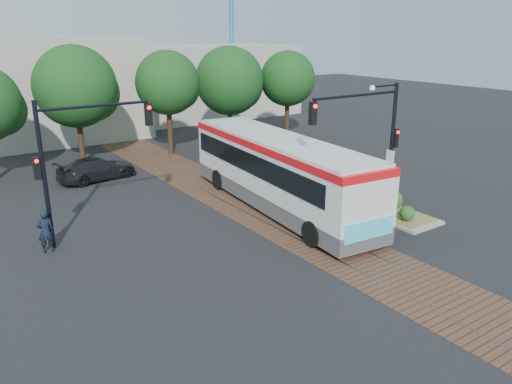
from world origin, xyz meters
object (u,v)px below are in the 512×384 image
Objects in this scene: city_bus at (278,169)px; officer at (46,231)px; signal_pole_main at (375,130)px; signal_pole_left at (71,152)px; parked_car at (97,169)px; traffic_island at (384,206)px.

city_bus is 7.66× the size of officer.
signal_pole_main reaches higher than signal_pole_left.
signal_pole_left reaches higher than officer.
signal_pole_left is (-12.23, 4.80, -0.29)m from signal_pole_main.
signal_pole_main is 3.40× the size of officer.
city_bus is at bearing -7.91° from signal_pole_left.
traffic_island is at bearing -154.03° from parked_car.
city_bus reaches higher than parked_car.
signal_pole_main reaches higher than traffic_island.
signal_pole_main is (2.83, -3.50, 2.18)m from city_bus.
signal_pole_left is at bearing 159.64° from traffic_island.
officer reaches higher than traffic_island.
signal_pole_left reaches higher than city_bus.
traffic_island is at bearing -38.12° from city_bus.
signal_pole_left is 9.83m from parked_car.
signal_pole_main is 13.14m from signal_pole_left.
city_bus is 2.25× the size of signal_pole_left.
signal_pole_left reaches higher than parked_car.
city_bus is at bearing 136.55° from traffic_island.
officer is (-14.61, 4.58, 0.55)m from traffic_island.
signal_pole_left is 1.29× the size of parked_car.
city_bus is 5.00m from signal_pole_main.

